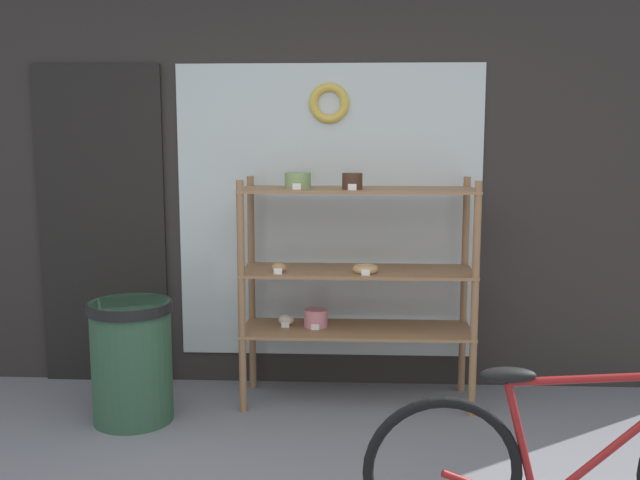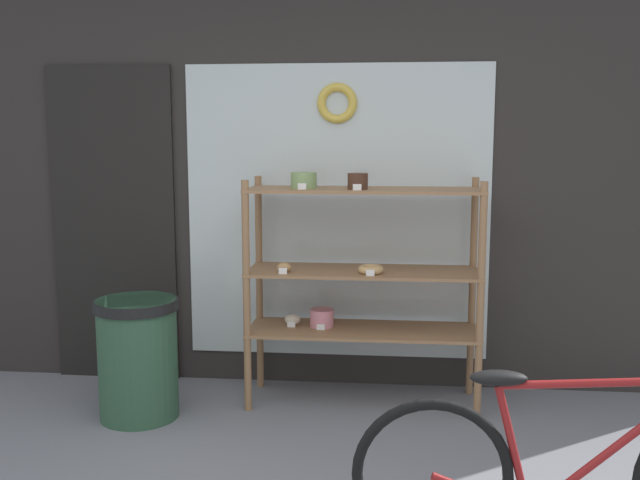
% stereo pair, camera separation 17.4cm
% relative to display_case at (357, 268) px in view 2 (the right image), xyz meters
% --- Properties ---
extents(storefront_facade, '(5.51, 0.13, 3.43)m').
position_rel_display_case_xyz_m(storefront_facade, '(-0.38, 0.37, 0.82)').
color(storefront_facade, '#2D2826').
rests_on(storefront_facade, ground_plane).
extents(display_case, '(1.41, 0.46, 1.43)m').
position_rel_display_case_xyz_m(display_case, '(0.00, 0.00, 0.00)').
color(display_case, '#8E6642').
rests_on(display_case, ground_plane).
extents(bicycle, '(1.72, 0.46, 0.77)m').
position_rel_display_case_xyz_m(bicycle, '(0.91, -1.58, -0.51)').
color(bicycle, black).
rests_on(bicycle, ground_plane).
extents(trash_bin, '(0.48, 0.48, 0.71)m').
position_rel_display_case_xyz_m(trash_bin, '(-1.26, -0.36, -0.47)').
color(trash_bin, '#2D5138').
rests_on(trash_bin, ground_plane).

